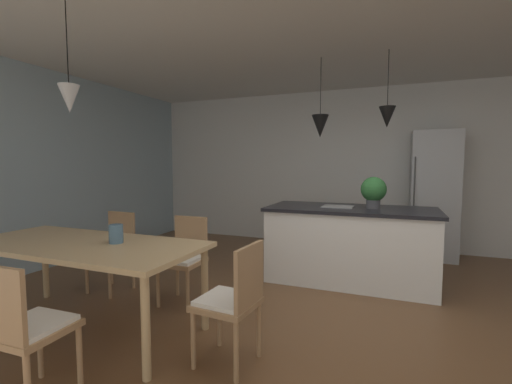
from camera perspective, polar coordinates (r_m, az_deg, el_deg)
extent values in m
cube|color=brown|center=(3.28, 14.85, -21.50)|extent=(10.00, 8.40, 0.04)
cube|color=silver|center=(6.20, 18.76, 3.72)|extent=(10.00, 0.12, 2.70)
cube|color=#9EB7C6|center=(5.28, -34.54, 3.06)|extent=(0.06, 8.40, 2.70)
cube|color=tan|center=(3.30, -26.90, -7.79)|extent=(2.10, 0.92, 0.04)
cylinder|color=tan|center=(4.35, -31.51, -10.03)|extent=(0.06, 0.06, 0.74)
cylinder|color=tan|center=(3.08, -8.48, -15.34)|extent=(0.06, 0.06, 0.74)
cylinder|color=tan|center=(2.50, -17.80, -20.33)|extent=(0.06, 0.06, 0.74)
cube|color=#A87F56|center=(2.57, -33.01, -18.65)|extent=(0.41, 0.41, 0.04)
cube|color=white|center=(2.56, -33.05, -17.93)|extent=(0.37, 0.37, 0.03)
cylinder|color=#A87F56|center=(2.88, -32.13, -20.95)|extent=(0.04, 0.04, 0.41)
cylinder|color=#A87F56|center=(2.65, -27.17, -23.13)|extent=(0.04, 0.04, 0.41)
cube|color=#A87F56|center=(2.57, -4.85, -17.97)|extent=(0.43, 0.43, 0.04)
cube|color=white|center=(2.55, -4.85, -17.24)|extent=(0.39, 0.39, 0.03)
cube|color=#A87F56|center=(2.41, -1.10, -13.69)|extent=(0.06, 0.38, 0.42)
cylinder|color=#A87F56|center=(2.62, -10.36, -22.97)|extent=(0.04, 0.04, 0.41)
cylinder|color=#A87F56|center=(2.87, -6.06, -20.34)|extent=(0.04, 0.04, 0.41)
cylinder|color=#A87F56|center=(2.46, -3.30, -24.90)|extent=(0.04, 0.04, 0.41)
cylinder|color=#A87F56|center=(2.72, 0.48, -21.77)|extent=(0.04, 0.04, 0.41)
cube|color=#A87F56|center=(3.64, -12.17, -11.24)|extent=(0.41, 0.41, 0.04)
cube|color=white|center=(3.63, -12.18, -10.71)|extent=(0.37, 0.37, 0.03)
cube|color=#A87F56|center=(3.73, -10.72, -7.18)|extent=(0.38, 0.04, 0.42)
cylinder|color=#A87F56|center=(3.48, -11.24, -15.84)|extent=(0.04, 0.04, 0.41)
cylinder|color=#A87F56|center=(3.66, -15.91, -14.88)|extent=(0.04, 0.04, 0.41)
cylinder|color=#A87F56|center=(3.76, -8.41, -14.26)|extent=(0.04, 0.04, 0.41)
cylinder|color=#A87F56|center=(3.93, -12.87, -13.49)|extent=(0.04, 0.04, 0.41)
cube|color=#A87F56|center=(4.22, -23.02, -9.28)|extent=(0.42, 0.42, 0.04)
cube|color=white|center=(4.21, -23.04, -8.82)|extent=(0.37, 0.37, 0.03)
cube|color=#A87F56|center=(4.30, -21.35, -5.86)|extent=(0.38, 0.05, 0.42)
cylinder|color=#A87F56|center=(4.05, -23.05, -13.18)|extent=(0.04, 0.04, 0.41)
cylinder|color=#A87F56|center=(4.30, -26.20, -12.26)|extent=(0.04, 0.04, 0.41)
cylinder|color=#A87F56|center=(4.28, -19.63, -12.13)|extent=(0.04, 0.04, 0.41)
cylinder|color=#A87F56|center=(4.51, -22.82, -11.35)|extent=(0.04, 0.04, 0.41)
cube|color=white|center=(4.36, 15.26, -8.51)|extent=(1.90, 0.86, 0.88)
cube|color=black|center=(4.28, 15.38, -2.76)|extent=(1.96, 0.92, 0.04)
cube|color=gray|center=(4.30, 13.38, -2.36)|extent=(0.36, 0.30, 0.01)
cube|color=#B2B5B7|center=(5.84, 27.33, -0.46)|extent=(0.65, 0.64, 1.91)
cylinder|color=#4C4C4C|center=(5.48, 24.70, -0.66)|extent=(0.02, 0.02, 1.15)
cylinder|color=black|center=(3.27, -28.83, 21.01)|extent=(0.01, 0.01, 0.66)
cone|color=#B7B7B7|center=(3.17, -28.52, 13.40)|extent=(0.16, 0.16, 0.22)
cylinder|color=black|center=(4.41, 10.67, 16.83)|extent=(0.01, 0.01, 0.69)
cone|color=black|center=(4.33, 10.58, 10.65)|extent=(0.21, 0.21, 0.27)
cylinder|color=black|center=(4.34, 21.05, 17.20)|extent=(0.01, 0.01, 0.63)
cone|color=black|center=(4.26, 20.88, 11.51)|extent=(0.18, 0.18, 0.24)
cylinder|color=#4C4C51|center=(4.26, 18.83, -1.93)|extent=(0.16, 0.16, 0.10)
sphere|color=#2D6B33|center=(4.24, 18.89, 0.42)|extent=(0.29, 0.29, 0.29)
cylinder|color=slate|center=(3.13, -22.17, -6.42)|extent=(0.11, 0.11, 0.16)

